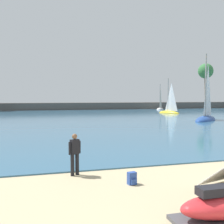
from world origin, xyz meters
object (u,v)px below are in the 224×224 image
(sailboat_near_shore, at_px, (160,107))
(sailboat_mid_bay, at_px, (206,114))
(backpack_by_trailer, at_px, (132,179))
(sailboat_toward_headland, at_px, (169,110))
(person_at_waterline, at_px, (75,153))

(sailboat_near_shore, bearing_deg, sailboat_mid_bay, -105.42)
(sailboat_mid_bay, bearing_deg, sailboat_near_shore, 74.58)
(sailboat_near_shore, xyz_separation_m, sailboat_mid_bay, (-8.87, -32.16, 0.22))
(backpack_by_trailer, bearing_deg, sailboat_toward_headland, 60.66)
(person_at_waterline, height_order, backpack_by_trailer, person_at_waterline)
(person_at_waterline, distance_m, sailboat_near_shore, 60.15)
(person_at_waterline, bearing_deg, sailboat_near_shore, 61.02)
(person_at_waterline, relative_size, sailboat_mid_bay, 0.18)
(sailboat_mid_bay, bearing_deg, backpack_by_trailer, -129.85)
(person_at_waterline, relative_size, sailboat_toward_headland, 0.23)
(person_at_waterline, height_order, sailboat_toward_headland, sailboat_toward_headland)
(backpack_by_trailer, relative_size, sailboat_mid_bay, 0.05)
(sailboat_near_shore, relative_size, sailboat_toward_headland, 0.95)
(person_at_waterline, xyz_separation_m, sailboat_mid_bay, (20.28, 20.46, 0.01))
(backpack_by_trailer, distance_m, sailboat_mid_bay, 28.84)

